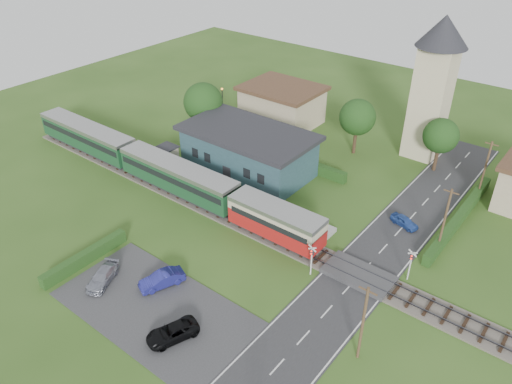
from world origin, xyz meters
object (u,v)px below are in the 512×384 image
Objects in this scene: station_building at (248,150)px; car_on_road at (404,221)px; church_tower at (435,78)px; pedestrian_near at (265,204)px; train at (158,168)px; car_park_blue at (162,279)px; car_park_dark at (172,332)px; pedestrian_far at (173,161)px; equipment_hut at (167,156)px; car_park_silver at (102,277)px; house_west at (282,104)px; crossing_signal_near at (312,256)px; crossing_signal_far at (411,261)px.

station_building reaches higher than car_on_road.
church_tower is 11.04× the size of pedestrian_near.
car_on_road is at bearing -72.97° from church_tower.
train is 17.55m from car_park_blue.
car_park_blue is 6.18m from car_park_dark.
station_building is 9.30m from pedestrian_far.
car_on_road is 1.92× the size of pedestrian_near.
car_park_dark is (18.01, -15.30, -1.52)m from train.
equipment_hut reaches higher than car_park_silver.
house_west is at bearing 77.58° from car_park_silver.
crossing_signal_near is at bearing -87.18° from church_tower.
church_tower is at bearing 8.53° from house_west.
crossing_signal_near and crossing_signal_far have the same top height.
car_park_silver reaches higher than car_on_road.
church_tower is (15.00, 17.01, 7.53)m from station_building.
train is 10.87× the size of car_park_silver.
house_west reaches higher than crossing_signal_far.
car_park_silver is (10.50, -17.87, -1.09)m from equipment_hut.
train is at bearing 173.88° from crossing_signal_near.
crossing_signal_near is at bearing 91.70° from car_park_dark.
car_park_dark is 2.59× the size of pedestrian_near.
equipment_hut is at bearing 93.75° from pedestrian_far.
church_tower is 1.63× the size of house_west.
train is at bearing 30.69° from pedestrian_near.
car_park_silver is (-13.90, -12.26, -1.48)m from crossing_signal_near.
pedestrian_near reaches higher than car_on_road.
pedestrian_far is at bearing 156.51° from car_park_dark.
train is (1.96, -3.20, 0.43)m from equipment_hut.
church_tower is at bearing 110.02° from crossing_signal_far.
church_tower is at bearing 99.81° from car_park_blue.
pedestrian_near is at bearing 150.72° from crossing_signal_near.
pedestrian_far is (-27.19, -6.49, 0.67)m from car_on_road.
station_building is at bearing -21.51° from pedestrian_near.
car_on_road is at bearing 80.76° from car_park_blue.
car_park_silver is 2.52× the size of pedestrian_far.
church_tower is 11.15× the size of pedestrian_far.
crossing_signal_far is at bearing 62.14° from car_park_blue.
station_building reaches higher than pedestrian_far.
car_park_silver is (7.50, -37.67, -2.14)m from house_west.
church_tower is 4.43× the size of car_park_silver.
station_building reaches higher than car_park_silver.
crossing_signal_near reaches higher than car_on_road.
station_building is 20.08m from car_on_road.
car_park_dark is 2.62× the size of pedestrian_far.
equipment_hut is 3.78m from train.
crossing_signal_near is 13.71m from car_park_dark.
crossing_signal_far is at bearing -69.98° from church_tower.
equipment_hut is 0.14× the size of church_tower.
car_on_road is at bearing -131.27° from pedestrian_near.
equipment_hut is at bearing 157.84° from car_park_dark.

